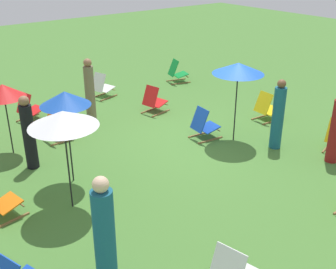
{
  "coord_description": "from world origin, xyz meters",
  "views": [
    {
      "loc": [
        -7.1,
        6.68,
        4.55
      ],
      "look_at": [
        0.0,
        1.2,
        0.5
      ],
      "focal_mm": 45.02,
      "sensor_mm": 36.0,
      "label": 1
    }
  ],
  "objects_px": {
    "deckchair_2": "(102,87)",
    "umbrella_2": "(3,91)",
    "deckchair_9": "(204,125)",
    "umbrella_1": "(65,99)",
    "person_1": "(90,92)",
    "deckchair_7": "(177,72)",
    "person_3": "(105,237)",
    "person_4": "(336,129)",
    "deckchair_12": "(267,108)",
    "deckchair_13": "(29,108)",
    "umbrella_3": "(238,68)",
    "umbrella_0": "(63,119)",
    "person_0": "(29,134)",
    "deckchair_6": "(57,127)",
    "person_2": "(278,116)",
    "deckchair_11": "(154,101)"
  },
  "relations": [
    {
      "from": "deckchair_7",
      "to": "umbrella_3",
      "type": "distance_m",
      "value": 5.34
    },
    {
      "from": "deckchair_9",
      "to": "person_3",
      "type": "bearing_deg",
      "value": 129.35
    },
    {
      "from": "umbrella_0",
      "to": "person_0",
      "type": "height_order",
      "value": "umbrella_0"
    },
    {
      "from": "umbrella_1",
      "to": "person_3",
      "type": "height_order",
      "value": "umbrella_1"
    },
    {
      "from": "deckchair_6",
      "to": "deckchair_12",
      "type": "height_order",
      "value": "same"
    },
    {
      "from": "deckchair_2",
      "to": "umbrella_2",
      "type": "relative_size",
      "value": 0.5
    },
    {
      "from": "deckchair_12",
      "to": "umbrella_2",
      "type": "xyz_separation_m",
      "value": [
        2.33,
        6.39,
        1.18
      ]
    },
    {
      "from": "deckchair_13",
      "to": "person_1",
      "type": "height_order",
      "value": "person_1"
    },
    {
      "from": "person_4",
      "to": "umbrella_1",
      "type": "bearing_deg",
      "value": 169.4
    },
    {
      "from": "umbrella_3",
      "to": "person_2",
      "type": "distance_m",
      "value": 1.48
    },
    {
      "from": "deckchair_6",
      "to": "person_3",
      "type": "bearing_deg",
      "value": 160.63
    },
    {
      "from": "deckchair_13",
      "to": "person_0",
      "type": "relative_size",
      "value": 0.51
    },
    {
      "from": "person_1",
      "to": "person_2",
      "type": "distance_m",
      "value": 5.07
    },
    {
      "from": "person_0",
      "to": "person_1",
      "type": "relative_size",
      "value": 0.94
    },
    {
      "from": "umbrella_1",
      "to": "deckchair_12",
      "type": "bearing_deg",
      "value": -92.57
    },
    {
      "from": "umbrella_0",
      "to": "person_2",
      "type": "height_order",
      "value": "umbrella_0"
    },
    {
      "from": "deckchair_2",
      "to": "deckchair_9",
      "type": "bearing_deg",
      "value": 170.93
    },
    {
      "from": "umbrella_0",
      "to": "umbrella_1",
      "type": "xyz_separation_m",
      "value": [
        0.88,
        -0.45,
        0.03
      ]
    },
    {
      "from": "deckchair_2",
      "to": "umbrella_0",
      "type": "relative_size",
      "value": 0.44
    },
    {
      "from": "umbrella_1",
      "to": "person_1",
      "type": "distance_m",
      "value": 3.43
    },
    {
      "from": "umbrella_3",
      "to": "person_4",
      "type": "bearing_deg",
      "value": -156.45
    },
    {
      "from": "deckchair_6",
      "to": "person_3",
      "type": "distance_m",
      "value": 5.4
    },
    {
      "from": "deckchair_9",
      "to": "person_3",
      "type": "height_order",
      "value": "person_3"
    },
    {
      "from": "deckchair_7",
      "to": "umbrella_2",
      "type": "height_order",
      "value": "umbrella_2"
    },
    {
      "from": "person_1",
      "to": "umbrella_2",
      "type": "bearing_deg",
      "value": -150.88
    },
    {
      "from": "person_0",
      "to": "person_1",
      "type": "xyz_separation_m",
      "value": [
        1.61,
        -2.34,
        0.06
      ]
    },
    {
      "from": "deckchair_11",
      "to": "umbrella_3",
      "type": "distance_m",
      "value": 3.21
    },
    {
      "from": "deckchair_6",
      "to": "umbrella_0",
      "type": "bearing_deg",
      "value": 157.8
    },
    {
      "from": "person_2",
      "to": "deckchair_2",
      "type": "bearing_deg",
      "value": 155.55
    },
    {
      "from": "deckchair_2",
      "to": "umbrella_2",
      "type": "distance_m",
      "value": 4.46
    },
    {
      "from": "deckchair_2",
      "to": "person_2",
      "type": "xyz_separation_m",
      "value": [
        -5.83,
        -1.51,
        0.45
      ]
    },
    {
      "from": "umbrella_2",
      "to": "umbrella_3",
      "type": "relative_size",
      "value": 0.85
    },
    {
      "from": "deckchair_6",
      "to": "umbrella_0",
      "type": "height_order",
      "value": "umbrella_0"
    },
    {
      "from": "deckchair_13",
      "to": "deckchair_11",
      "type": "bearing_deg",
      "value": -131.63
    },
    {
      "from": "deckchair_13",
      "to": "umbrella_3",
      "type": "relative_size",
      "value": 0.42
    },
    {
      "from": "deckchair_13",
      "to": "deckchair_9",
      "type": "bearing_deg",
      "value": -155.67
    },
    {
      "from": "deckchair_9",
      "to": "umbrella_1",
      "type": "height_order",
      "value": "umbrella_1"
    },
    {
      "from": "deckchair_7",
      "to": "person_3",
      "type": "height_order",
      "value": "person_3"
    },
    {
      "from": "deckchair_11",
      "to": "person_3",
      "type": "xyz_separation_m",
      "value": [
        -5.21,
        4.61,
        0.5
      ]
    },
    {
      "from": "deckchair_9",
      "to": "person_0",
      "type": "bearing_deg",
      "value": 79.93
    },
    {
      "from": "deckchair_9",
      "to": "person_1",
      "type": "bearing_deg",
      "value": 37.69
    },
    {
      "from": "deckchair_9",
      "to": "umbrella_1",
      "type": "xyz_separation_m",
      "value": [
        0.1,
        3.61,
        1.46
      ]
    },
    {
      "from": "deckchair_12",
      "to": "umbrella_2",
      "type": "distance_m",
      "value": 6.9
    },
    {
      "from": "umbrella_1",
      "to": "deckchair_6",
      "type": "bearing_deg",
      "value": -16.25
    },
    {
      "from": "deckchair_12",
      "to": "person_1",
      "type": "distance_m",
      "value": 4.95
    },
    {
      "from": "deckchair_6",
      "to": "person_2",
      "type": "bearing_deg",
      "value": -134.62
    },
    {
      "from": "umbrella_1",
      "to": "person_0",
      "type": "relative_size",
      "value": 1.17
    },
    {
      "from": "umbrella_3",
      "to": "person_4",
      "type": "distance_m",
      "value": 2.61
    },
    {
      "from": "deckchair_7",
      "to": "umbrella_0",
      "type": "xyz_separation_m",
      "value": [
        -4.98,
        6.55,
        1.43
      ]
    },
    {
      "from": "deckchair_7",
      "to": "person_2",
      "type": "height_order",
      "value": "person_2"
    }
  ]
}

